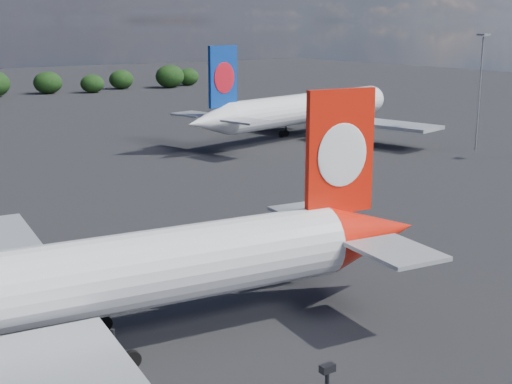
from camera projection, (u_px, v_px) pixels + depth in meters
qantas_airliner at (92, 281)px, 46.44m from camera, size 51.33×48.89×16.74m
china_southern_airliner at (301, 110)px, 133.28m from camera, size 53.90×51.57×17.72m
floodlight_mast_near at (481, 74)px, 119.44m from camera, size 1.60×1.60×19.53m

